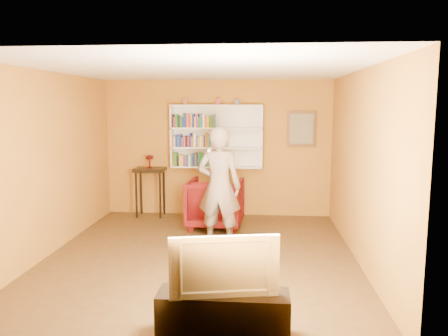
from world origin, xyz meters
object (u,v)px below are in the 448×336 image
(console_table, at_px, (150,176))
(ruby_lustre, at_px, (150,159))
(bookshelf, at_px, (217,136))
(tv_cabinet, at_px, (223,315))
(television, at_px, (223,263))
(person, at_px, (219,187))
(armchair, at_px, (215,203))

(console_table, distance_m, ruby_lustre, 0.35)
(bookshelf, height_order, tv_cabinet, bookshelf)
(television, bearing_deg, person, 85.32)
(bookshelf, bearing_deg, person, -83.31)
(bookshelf, bearing_deg, console_table, -173.12)
(console_table, height_order, television, television)
(bookshelf, distance_m, ruby_lustre, 1.40)
(ruby_lustre, relative_size, tv_cabinet, 0.21)
(bookshelf, bearing_deg, ruby_lustre, -173.12)
(tv_cabinet, relative_size, television, 1.23)
(console_table, height_order, ruby_lustre, ruby_lustre)
(armchair, relative_size, television, 0.96)
(tv_cabinet, distance_m, television, 0.52)
(person, relative_size, television, 1.85)
(console_table, relative_size, armchair, 0.99)
(bookshelf, relative_size, armchair, 1.84)
(ruby_lustre, relative_size, television, 0.25)
(bookshelf, height_order, television, bookshelf)
(ruby_lustre, bearing_deg, tv_cabinet, -67.71)
(ruby_lustre, distance_m, tv_cabinet, 4.95)
(bookshelf, xyz_separation_m, ruby_lustre, (-1.32, -0.16, -0.44))
(console_table, relative_size, person, 0.52)
(person, distance_m, tv_cabinet, 2.86)
(person, bearing_deg, console_table, -41.67)
(ruby_lustre, xyz_separation_m, television, (1.84, -4.50, -0.42))
(person, bearing_deg, armchair, -74.12)
(tv_cabinet, height_order, television, television)
(console_table, xyz_separation_m, television, (1.84, -4.50, -0.06))
(armchair, xyz_separation_m, person, (0.17, -1.04, 0.50))
(person, bearing_deg, television, 102.91)
(bookshelf, xyz_separation_m, console_table, (-1.32, -0.16, -0.79))
(bookshelf, bearing_deg, tv_cabinet, -83.62)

